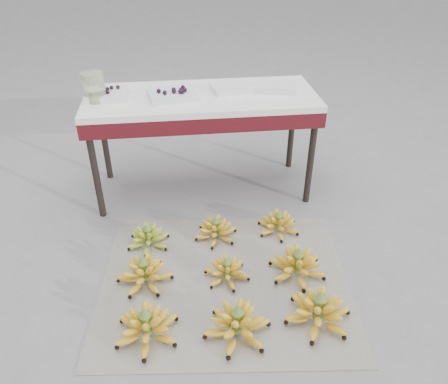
{
  "coord_description": "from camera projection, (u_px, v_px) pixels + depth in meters",
  "views": [
    {
      "loc": [
        -0.19,
        -1.63,
        1.6
      ],
      "look_at": [
        0.06,
        0.34,
        0.31
      ],
      "focal_mm": 35.0,
      "sensor_mm": 36.0,
      "label": 1
    }
  ],
  "objects": [
    {
      "name": "vendor_table",
      "position": [
        201.0,
        107.0,
        2.65
      ],
      "size": [
        1.39,
        0.55,
        0.67
      ],
      "color": "black",
      "rests_on": "ground"
    },
    {
      "name": "bunch_front_left",
      "position": [
        147.0,
        327.0,
        1.91
      ],
      "size": [
        0.35,
        0.35,
        0.18
      ],
      "rotation": [
        0.0,
        0.0,
        0.23
      ],
      "color": "yellow",
      "rests_on": "newspaper_mat"
    },
    {
      "name": "glass_jar",
      "position": [
        94.0,
        87.0,
        2.49
      ],
      "size": [
        0.15,
        0.15,
        0.16
      ],
      "primitive_type": "cylinder",
      "rotation": [
        0.0,
        0.0,
        0.19
      ],
      "color": "beige",
      "rests_on": "vendor_table"
    },
    {
      "name": "ground",
      "position": [
        221.0,
        278.0,
        2.25
      ],
      "size": [
        60.0,
        60.0,
        0.0
      ],
      "primitive_type": "plane",
      "color": "slate",
      "rests_on": "ground"
    },
    {
      "name": "tray_left",
      "position": [
        172.0,
        94.0,
        2.55
      ],
      "size": [
        0.3,
        0.24,
        0.07
      ],
      "color": "silver",
      "rests_on": "vendor_table"
    },
    {
      "name": "bunch_front_right",
      "position": [
        318.0,
        311.0,
        1.98
      ],
      "size": [
        0.38,
        0.38,
        0.19
      ],
      "rotation": [
        0.0,
        0.0,
        -0.28
      ],
      "color": "yellow",
      "rests_on": "newspaper_mat"
    },
    {
      "name": "tray_far_right",
      "position": [
        276.0,
        87.0,
        2.66
      ],
      "size": [
        0.27,
        0.22,
        0.04
      ],
      "color": "silver",
      "rests_on": "vendor_table"
    },
    {
      "name": "bunch_mid_left",
      "position": [
        145.0,
        274.0,
        2.19
      ],
      "size": [
        0.33,
        0.33,
        0.17
      ],
      "rotation": [
        0.0,
        0.0,
        -0.22
      ],
      "color": "yellow",
      "rests_on": "newspaper_mat"
    },
    {
      "name": "tray_right",
      "position": [
        230.0,
        88.0,
        2.65
      ],
      "size": [
        0.25,
        0.2,
        0.04
      ],
      "color": "silver",
      "rests_on": "vendor_table"
    },
    {
      "name": "bunch_back_right",
      "position": [
        278.0,
        224.0,
        2.54
      ],
      "size": [
        0.3,
        0.3,
        0.15
      ],
      "rotation": [
        0.0,
        0.0,
        0.28
      ],
      "color": "yellow",
      "rests_on": "newspaper_mat"
    },
    {
      "name": "bunch_back_center",
      "position": [
        216.0,
        230.0,
        2.49
      ],
      "size": [
        0.25,
        0.25,
        0.15
      ],
      "rotation": [
        0.0,
        0.0,
        0.04
      ],
      "color": "yellow",
      "rests_on": "newspaper_mat"
    },
    {
      "name": "newspaper_mat",
      "position": [
        225.0,
        281.0,
        2.23
      ],
      "size": [
        1.35,
        1.17,
        0.01
      ],
      "primitive_type": "cube",
      "rotation": [
        0.0,
        0.0,
        -0.1
      ],
      "color": "silver",
      "rests_on": "ground"
    },
    {
      "name": "tray_far_left",
      "position": [
        106.0,
        95.0,
        2.55
      ],
      "size": [
        0.25,
        0.18,
        0.06
      ],
      "color": "silver",
      "rests_on": "vendor_table"
    },
    {
      "name": "bunch_mid_right",
      "position": [
        297.0,
        265.0,
        2.24
      ],
      "size": [
        0.37,
        0.37,
        0.18
      ],
      "rotation": [
        0.0,
        0.0,
        0.32
      ],
      "color": "yellow",
      "rests_on": "newspaper_mat"
    },
    {
      "name": "bunch_back_left",
      "position": [
        148.0,
        238.0,
        2.44
      ],
      "size": [
        0.31,
        0.31,
        0.15
      ],
      "rotation": [
        0.0,
        0.0,
        0.4
      ],
      "color": "olive",
      "rests_on": "newspaper_mat"
    },
    {
      "name": "bunch_front_center",
      "position": [
        237.0,
        324.0,
        1.92
      ],
      "size": [
        0.37,
        0.37,
        0.18
      ],
      "rotation": [
        0.0,
        0.0,
        -0.3
      ],
      "color": "yellow",
      "rests_on": "newspaper_mat"
    },
    {
      "name": "bunch_mid_center",
      "position": [
        227.0,
        271.0,
        2.22
      ],
      "size": [
        0.27,
        0.27,
        0.14
      ],
      "rotation": [
        0.0,
        0.0,
        0.21
      ],
      "color": "yellow",
      "rests_on": "newspaper_mat"
    }
  ]
}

